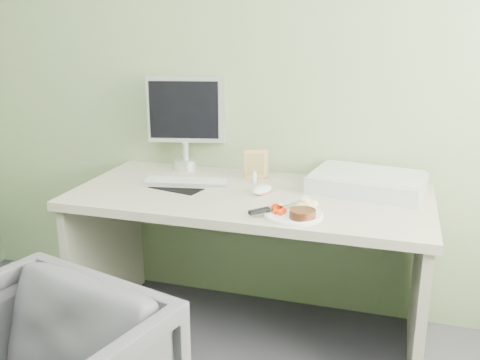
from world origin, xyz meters
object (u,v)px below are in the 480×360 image
(desk, at_px, (250,231))
(plate, at_px, (293,215))
(monitor, at_px, (186,118))
(scanner, at_px, (367,183))

(desk, relative_size, plate, 6.80)
(plate, xyz_separation_m, monitor, (-0.68, 0.55, 0.26))
(desk, distance_m, plate, 0.39)
(desk, relative_size, monitor, 3.34)
(desk, bearing_deg, plate, -44.00)
(scanner, distance_m, monitor, 0.97)
(plate, xyz_separation_m, scanner, (0.26, 0.42, 0.03))
(desk, height_order, plate, plate)
(desk, xyz_separation_m, scanner, (0.50, 0.18, 0.22))
(plate, height_order, monitor, monitor)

